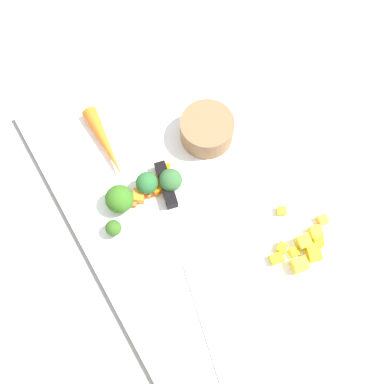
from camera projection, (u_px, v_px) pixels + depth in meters
The scene contains 26 objects.
ground_plane at pixel (192, 197), 0.76m from camera, with size 4.00×4.00×0.00m, color gray.
cutting_board at pixel (192, 196), 0.75m from camera, with size 0.54×0.37×0.01m, color white.
prep_bowl at pixel (207, 129), 0.76m from camera, with size 0.09×0.09×0.04m, color #8C6542.
chef_knife at pixel (179, 227), 0.72m from camera, with size 0.34×0.10×0.02m.
whole_carrot at pixel (105, 143), 0.77m from camera, with size 0.03×0.03×0.13m, color orange.
carrot_dice_0 at pixel (148, 193), 0.74m from camera, with size 0.01×0.01×0.01m, color orange.
carrot_dice_1 at pixel (161, 181), 0.75m from camera, with size 0.02×0.02×0.02m, color orange.
carrot_dice_2 at pixel (133, 202), 0.74m from camera, with size 0.01×0.01×0.01m, color orange.
carrot_dice_3 at pixel (167, 169), 0.76m from camera, with size 0.01×0.01×0.01m, color orange.
carrot_dice_4 at pixel (160, 176), 0.75m from camera, with size 0.01×0.01×0.01m, color orange.
carrot_dice_5 at pixel (139, 196), 0.74m from camera, with size 0.02×0.02×0.02m, color orange.
carrot_dice_6 at pixel (158, 188), 0.74m from camera, with size 0.02×0.02×0.02m, color orange.
pepper_dice_0 at pixel (316, 232), 0.72m from camera, with size 0.02×0.02×0.01m, color yellow.
pepper_dice_1 at pixel (322, 220), 0.73m from camera, with size 0.01×0.01×0.01m, color yellow.
pepper_dice_2 at pixel (300, 265), 0.70m from camera, with size 0.02×0.02×0.02m, color yellow.
pepper_dice_3 at pixel (282, 211), 0.73m from camera, with size 0.01×0.01×0.01m, color yellow.
pepper_dice_4 at pixel (318, 242), 0.71m from camera, with size 0.01×0.01×0.02m, color yellow.
pepper_dice_5 at pixel (303, 242), 0.71m from camera, with size 0.02×0.02×0.02m, color yellow.
pepper_dice_6 at pixel (313, 253), 0.71m from camera, with size 0.02×0.02×0.02m, color yellow.
pepper_dice_7 at pixel (294, 252), 0.71m from camera, with size 0.01×0.01×0.01m, color yellow.
pepper_dice_8 at pixel (277, 259), 0.71m from camera, with size 0.02×0.01×0.01m, color yellow.
pepper_dice_9 at pixel (282, 248), 0.71m from camera, with size 0.01×0.01×0.01m, color yellow.
broccoli_floret_0 at pixel (114, 228), 0.71m from camera, with size 0.02×0.02×0.03m.
broccoli_floret_1 at pixel (119, 199), 0.72m from camera, with size 0.04×0.04×0.04m.
broccoli_floret_2 at pixel (171, 180), 0.73m from camera, with size 0.04×0.04×0.04m.
broccoli_floret_3 at pixel (147, 183), 0.73m from camera, with size 0.03×0.03×0.04m.
Camera 1 is at (0.22, -0.13, 0.72)m, focal length 44.99 mm.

